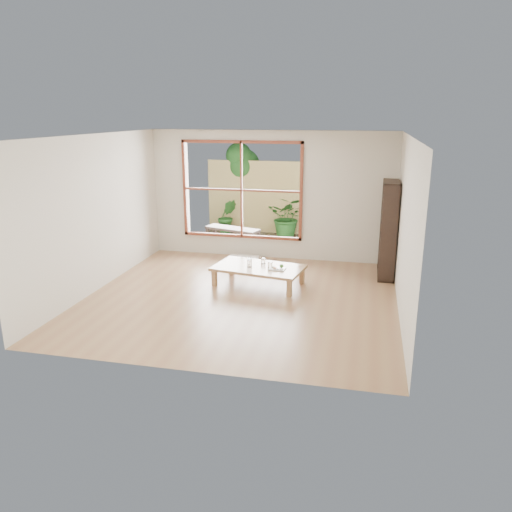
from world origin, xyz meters
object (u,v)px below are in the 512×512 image
Objects in this scene: bookshelf at (388,230)px; food_tray at (278,268)px; low_table at (259,269)px; garden_bench at (233,230)px.

bookshelf is 2.18m from food_tray.
low_table is 5.67× the size of food_tray.
food_tray is 0.22× the size of garden_bench.
garden_bench is (-1.50, 2.54, 0.01)m from food_tray.
garden_bench reaches higher than low_table.
bookshelf is at bearing -6.69° from garden_bench.
garden_bench is at bearing 156.07° from bookshelf.
garden_bench is at bearing 124.38° from food_tray.
bookshelf is 3.69m from garden_bench.
low_table is at bearing -47.79° from garden_bench.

